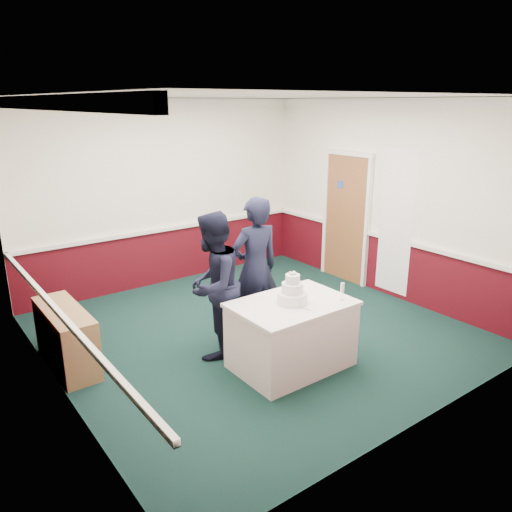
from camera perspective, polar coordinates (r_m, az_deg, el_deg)
ground at (r=6.73m, az=0.10°, el=-8.64°), size 5.00×5.00×0.00m
room_shell at (r=6.67m, az=-2.52°, el=8.84°), size 5.00×5.00×3.00m
sideboard at (r=6.19m, az=-20.84°, el=-8.68°), size 0.41×1.20×0.70m
cake_table at (r=5.77m, az=4.07°, el=-8.89°), size 1.32×0.92×0.79m
wedding_cake at (r=5.57m, az=4.17°, el=-4.27°), size 0.35×0.35×0.36m
cake_knife at (r=5.45m, az=5.28°, el=-6.00°), size 0.10×0.21×0.00m
champagne_flute at (r=5.70m, az=9.85°, el=-3.69°), size 0.05×0.05×0.21m
person_man at (r=5.87m, az=-4.97°, el=-3.39°), size 1.08×1.03×1.75m
person_woman at (r=6.29m, az=-0.12°, el=-1.46°), size 0.71×0.50×1.84m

